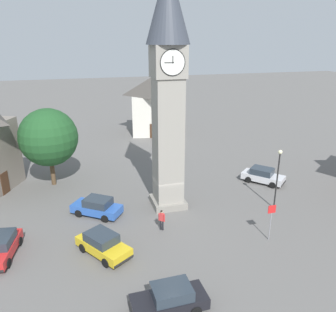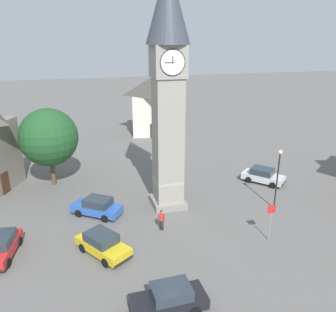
{
  "view_description": "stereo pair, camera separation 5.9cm",
  "coord_description": "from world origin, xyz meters",
  "px_view_note": "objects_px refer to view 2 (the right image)",
  "views": [
    {
      "loc": [
        7.24,
        25.73,
        14.05
      ],
      "look_at": [
        0.0,
        0.0,
        4.58
      ],
      "focal_mm": 36.18,
      "sensor_mm": 36.0,
      "label": 1
    },
    {
      "loc": [
        7.18,
        25.75,
        14.05
      ],
      "look_at": [
        0.0,
        0.0,
        4.58
      ],
      "focal_mm": 36.18,
      "sensor_mm": 36.0,
      "label": 2
    }
  ],
  "objects_px": {
    "clock_tower": "(168,73)",
    "lamp_post": "(278,170)",
    "car_blue_kerb": "(169,299)",
    "car_silver_kerb": "(97,207)",
    "building_shop_left": "(152,105)",
    "pedestrian": "(162,218)",
    "tree": "(49,137)",
    "road_sign": "(271,217)",
    "car_white_side": "(1,247)",
    "car_red_corner": "(263,176)",
    "car_black_far": "(103,244)"
  },
  "relations": [
    {
      "from": "clock_tower",
      "to": "lamp_post",
      "type": "height_order",
      "value": "clock_tower"
    },
    {
      "from": "car_blue_kerb",
      "to": "car_silver_kerb",
      "type": "bearing_deg",
      "value": -75.86
    },
    {
      "from": "clock_tower",
      "to": "building_shop_left",
      "type": "distance_m",
      "value": 24.97
    },
    {
      "from": "car_silver_kerb",
      "to": "lamp_post",
      "type": "height_order",
      "value": "lamp_post"
    },
    {
      "from": "car_silver_kerb",
      "to": "lamp_post",
      "type": "relative_size",
      "value": 0.82
    },
    {
      "from": "clock_tower",
      "to": "pedestrian",
      "type": "bearing_deg",
      "value": 67.6
    },
    {
      "from": "clock_tower",
      "to": "tree",
      "type": "bearing_deg",
      "value": -36.77
    },
    {
      "from": "clock_tower",
      "to": "road_sign",
      "type": "xyz_separation_m",
      "value": [
        -5.62,
        7.23,
        -9.46
      ]
    },
    {
      "from": "car_blue_kerb",
      "to": "car_white_side",
      "type": "xyz_separation_m",
      "value": [
        9.59,
        -7.64,
        0.0
      ]
    },
    {
      "from": "clock_tower",
      "to": "lamp_post",
      "type": "xyz_separation_m",
      "value": [
        -8.68,
        3.05,
        -7.83
      ]
    },
    {
      "from": "car_blue_kerb",
      "to": "tree",
      "type": "xyz_separation_m",
      "value": [
        6.64,
        -19.13,
        4.14
      ]
    },
    {
      "from": "car_red_corner",
      "to": "lamp_post",
      "type": "height_order",
      "value": "lamp_post"
    },
    {
      "from": "car_blue_kerb",
      "to": "lamp_post",
      "type": "relative_size",
      "value": 0.78
    },
    {
      "from": "car_white_side",
      "to": "building_shop_left",
      "type": "height_order",
      "value": "building_shop_left"
    },
    {
      "from": "pedestrian",
      "to": "car_silver_kerb",
      "type": "bearing_deg",
      "value": -38.84
    },
    {
      "from": "clock_tower",
      "to": "car_silver_kerb",
      "type": "relative_size",
      "value": 4.48
    },
    {
      "from": "tree",
      "to": "car_white_side",
      "type": "bearing_deg",
      "value": 75.58
    },
    {
      "from": "car_black_far",
      "to": "pedestrian",
      "type": "bearing_deg",
      "value": -158.29
    },
    {
      "from": "car_blue_kerb",
      "to": "pedestrian",
      "type": "bearing_deg",
      "value": -101.65
    },
    {
      "from": "car_black_far",
      "to": "tree",
      "type": "relative_size",
      "value": 0.57
    },
    {
      "from": "car_white_side",
      "to": "building_shop_left",
      "type": "distance_m",
      "value": 32.68
    },
    {
      "from": "car_white_side",
      "to": "building_shop_left",
      "type": "bearing_deg",
      "value": -121.44
    },
    {
      "from": "building_shop_left",
      "to": "lamp_post",
      "type": "relative_size",
      "value": 1.59
    },
    {
      "from": "car_blue_kerb",
      "to": "road_sign",
      "type": "relative_size",
      "value": 1.49
    },
    {
      "from": "car_black_far",
      "to": "clock_tower",
      "type": "bearing_deg",
      "value": -137.55
    },
    {
      "from": "car_blue_kerb",
      "to": "car_red_corner",
      "type": "relative_size",
      "value": 0.99
    },
    {
      "from": "car_black_far",
      "to": "lamp_post",
      "type": "xyz_separation_m",
      "value": [
        -14.86,
        -2.6,
        2.76
      ]
    },
    {
      "from": "tree",
      "to": "road_sign",
      "type": "bearing_deg",
      "value": 136.69
    },
    {
      "from": "car_silver_kerb",
      "to": "pedestrian",
      "type": "distance_m",
      "value": 5.87
    },
    {
      "from": "car_silver_kerb",
      "to": "car_white_side",
      "type": "xyz_separation_m",
      "value": [
        6.66,
        3.99,
        0.0
      ]
    },
    {
      "from": "car_red_corner",
      "to": "building_shop_left",
      "type": "relative_size",
      "value": 0.5
    },
    {
      "from": "car_red_corner",
      "to": "road_sign",
      "type": "distance_m",
      "value": 10.59
    },
    {
      "from": "car_blue_kerb",
      "to": "car_red_corner",
      "type": "xyz_separation_m",
      "value": [
        -13.77,
        -13.84,
        0.0
      ]
    },
    {
      "from": "car_red_corner",
      "to": "car_black_far",
      "type": "height_order",
      "value": "same"
    },
    {
      "from": "car_blue_kerb",
      "to": "car_white_side",
      "type": "bearing_deg",
      "value": -38.56
    },
    {
      "from": "tree",
      "to": "road_sign",
      "type": "relative_size",
      "value": 2.75
    },
    {
      "from": "car_white_side",
      "to": "car_silver_kerb",
      "type": "bearing_deg",
      "value": -149.1
    },
    {
      "from": "pedestrian",
      "to": "tree",
      "type": "relative_size",
      "value": 0.22
    },
    {
      "from": "car_white_side",
      "to": "road_sign",
      "type": "relative_size",
      "value": 1.55
    },
    {
      "from": "car_red_corner",
      "to": "road_sign",
      "type": "height_order",
      "value": "road_sign"
    },
    {
      "from": "clock_tower",
      "to": "car_white_side",
      "type": "height_order",
      "value": "clock_tower"
    },
    {
      "from": "clock_tower",
      "to": "pedestrian",
      "type": "distance_m",
      "value": 11.14
    },
    {
      "from": "road_sign",
      "to": "clock_tower",
      "type": "bearing_deg",
      "value": -52.11
    },
    {
      "from": "pedestrian",
      "to": "tree",
      "type": "bearing_deg",
      "value": -53.5
    },
    {
      "from": "clock_tower",
      "to": "building_shop_left",
      "type": "bearing_deg",
      "value": -99.96
    },
    {
      "from": "clock_tower",
      "to": "car_silver_kerb",
      "type": "height_order",
      "value": "clock_tower"
    },
    {
      "from": "car_red_corner",
      "to": "car_blue_kerb",
      "type": "bearing_deg",
      "value": 45.14
    },
    {
      "from": "tree",
      "to": "pedestrian",
      "type": "bearing_deg",
      "value": 126.5
    },
    {
      "from": "car_blue_kerb",
      "to": "building_shop_left",
      "type": "height_order",
      "value": "building_shop_left"
    },
    {
      "from": "car_black_far",
      "to": "road_sign",
      "type": "height_order",
      "value": "road_sign"
    }
  ]
}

